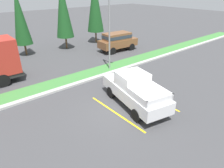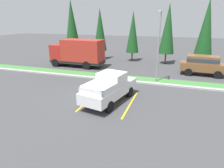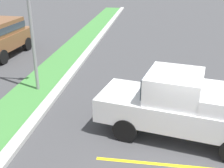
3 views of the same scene
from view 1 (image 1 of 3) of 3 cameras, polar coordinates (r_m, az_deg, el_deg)
The scene contains 11 objects.
ground_plane at distance 12.68m, azimuth 3.78°, elevation -7.13°, with size 120.00×120.00×0.00m, color #424244.
parking_line_near at distance 12.31m, azimuth 1.08°, elevation -8.18°, with size 0.12×4.80×0.01m, color yellow.
parking_line_far at distance 14.23m, azimuth 10.59°, elevation -3.56°, with size 0.12×4.80×0.01m, color yellow.
curb_strip at distance 16.15m, azimuth -8.43°, elevation 0.63°, with size 56.00×0.40×0.15m, color #B2B2AD.
grass_median at distance 17.05m, azimuth -10.39°, elevation 1.71°, with size 56.00×1.80×0.06m, color #42843D.
pickup_truck_main at distance 12.74m, azimuth 6.29°, elevation -1.65°, with size 2.92×5.50×2.10m.
suv_distant at distance 23.97m, azimuth 1.58°, elevation 12.27°, with size 4.71×2.19×2.10m.
street_light at distance 17.55m, azimuth -0.42°, elevation 15.78°, with size 0.24×1.49×6.53m.
cypress_tree_center at distance 23.79m, azimuth -24.70°, elevation 16.86°, with size 1.79×1.79×6.89m.
cypress_tree_right_inner at distance 25.03m, azimuth -13.72°, elevation 20.00°, with size 2.03×2.03×7.81m.
cypress_tree_rightmost at distance 27.46m, azimuth -4.87°, elevation 21.60°, with size 2.15×2.15×8.25m.
Camera 1 is at (-7.42, -7.62, 6.91)m, focal length 32.32 mm.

